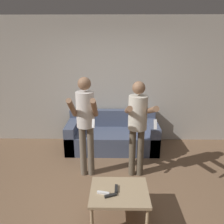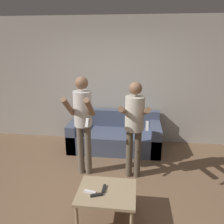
# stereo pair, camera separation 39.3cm
# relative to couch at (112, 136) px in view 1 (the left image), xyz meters

# --- Properties ---
(ground_plane) EXTENTS (14.00, 14.00, 0.00)m
(ground_plane) POSITION_rel_couch_xyz_m (0.01, -1.71, -0.26)
(ground_plane) COLOR brown
(wall_back) EXTENTS (6.40, 0.06, 2.70)m
(wall_back) POSITION_rel_couch_xyz_m (0.01, 0.45, 1.09)
(wall_back) COLOR #B7B2A8
(wall_back) RESTS_ON ground_plane
(couch) EXTENTS (1.87, 0.85, 0.76)m
(couch) POSITION_rel_couch_xyz_m (0.00, 0.00, 0.00)
(couch) COLOR #4C5670
(couch) RESTS_ON ground_plane
(person_standing_left) EXTENTS (0.41, 0.61, 1.68)m
(person_standing_left) POSITION_rel_couch_xyz_m (-0.41, -1.03, 0.77)
(person_standing_left) COLOR #6B6051
(person_standing_left) RESTS_ON ground_plane
(person_standing_right) EXTENTS (0.42, 0.77, 1.61)m
(person_standing_right) POSITION_rel_couch_xyz_m (0.41, -1.04, 0.74)
(person_standing_right) COLOR brown
(person_standing_right) RESTS_ON ground_plane
(coffee_table) EXTENTS (0.72, 0.58, 0.43)m
(coffee_table) POSITION_rel_couch_xyz_m (0.11, -2.01, 0.12)
(coffee_table) COLOR tan
(coffee_table) RESTS_ON ground_plane
(remote_near) EXTENTS (0.15, 0.09, 0.02)m
(remote_near) POSITION_rel_couch_xyz_m (0.00, -2.11, 0.18)
(remote_near) COLOR black
(remote_near) RESTS_ON coffee_table
(remote_mid) EXTENTS (0.15, 0.07, 0.02)m
(remote_mid) POSITION_rel_couch_xyz_m (-0.09, -2.07, 0.18)
(remote_mid) COLOR white
(remote_mid) RESTS_ON coffee_table
(remote_far) EXTENTS (0.04, 0.15, 0.02)m
(remote_far) POSITION_rel_couch_xyz_m (0.07, -1.99, 0.18)
(remote_far) COLOR black
(remote_far) RESTS_ON coffee_table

